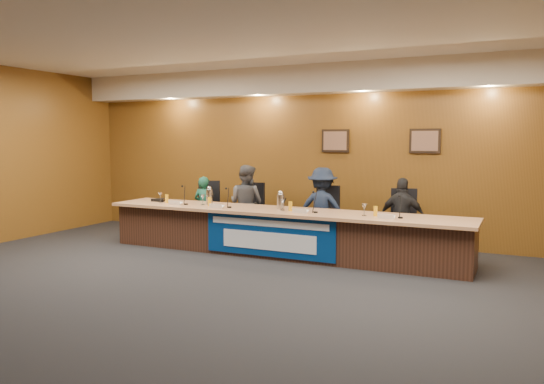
{
  "coord_description": "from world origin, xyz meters",
  "views": [
    {
      "loc": [
        3.55,
        -5.33,
        1.89
      ],
      "look_at": [
        -0.15,
        2.41,
        1.02
      ],
      "focal_mm": 35.0,
      "sensor_mm": 36.0,
      "label": 1
    }
  ],
  "objects_px": {
    "office_chair_d": "(403,226)",
    "speakerphone": "(160,200)",
    "panelist_d": "(402,218)",
    "office_chair_b": "(249,215)",
    "panelist_b": "(246,204)",
    "panelist_a": "(204,207)",
    "banner": "(269,236)",
    "carafe_left": "(209,197)",
    "panelist_c": "(322,209)",
    "carafe_mid": "(281,202)",
    "dais_body": "(280,234)",
    "office_chair_a": "(207,212)",
    "office_chair_c": "(324,221)"
  },
  "relations": [
    {
      "from": "panelist_a",
      "to": "carafe_left",
      "type": "bearing_deg",
      "value": 126.95
    },
    {
      "from": "panelist_a",
      "to": "panelist_c",
      "type": "distance_m",
      "value": 2.38
    },
    {
      "from": "office_chair_d",
      "to": "carafe_left",
      "type": "height_order",
      "value": "carafe_left"
    },
    {
      "from": "banner",
      "to": "panelist_d",
      "type": "xyz_separation_m",
      "value": [
        1.83,
        1.13,
        0.26
      ]
    },
    {
      "from": "panelist_c",
      "to": "carafe_left",
      "type": "distance_m",
      "value": 1.96
    },
    {
      "from": "dais_body",
      "to": "panelist_d",
      "type": "bearing_deg",
      "value": 21.38
    },
    {
      "from": "dais_body",
      "to": "office_chair_a",
      "type": "bearing_deg",
      "value": 156.85
    },
    {
      "from": "panelist_c",
      "to": "office_chair_c",
      "type": "relative_size",
      "value": 2.92
    },
    {
      "from": "office_chair_d",
      "to": "speakerphone",
      "type": "distance_m",
      "value": 4.34
    },
    {
      "from": "banner",
      "to": "office_chair_b",
      "type": "relative_size",
      "value": 4.58
    },
    {
      "from": "panelist_b",
      "to": "office_chair_a",
      "type": "relative_size",
      "value": 2.95
    },
    {
      "from": "office_chair_a",
      "to": "speakerphone",
      "type": "bearing_deg",
      "value": -145.24
    },
    {
      "from": "office_chair_d",
      "to": "office_chair_a",
      "type": "bearing_deg",
      "value": 167.48
    },
    {
      "from": "office_chair_b",
      "to": "speakerphone",
      "type": "bearing_deg",
      "value": -152.4
    },
    {
      "from": "panelist_b",
      "to": "speakerphone",
      "type": "relative_size",
      "value": 4.43
    },
    {
      "from": "office_chair_c",
      "to": "carafe_left",
      "type": "xyz_separation_m",
      "value": [
        -1.84,
        -0.77,
        0.4
      ]
    },
    {
      "from": "panelist_d",
      "to": "office_chair_c",
      "type": "height_order",
      "value": "panelist_d"
    },
    {
      "from": "panelist_b",
      "to": "office_chair_a",
      "type": "height_order",
      "value": "panelist_b"
    },
    {
      "from": "panelist_a",
      "to": "speakerphone",
      "type": "relative_size",
      "value": 3.68
    },
    {
      "from": "panelist_a",
      "to": "carafe_left",
      "type": "xyz_separation_m",
      "value": [
        0.54,
        -0.67,
        0.29
      ]
    },
    {
      "from": "banner",
      "to": "office_chair_a",
      "type": "xyz_separation_m",
      "value": [
        -1.91,
        1.23,
        0.1
      ]
    },
    {
      "from": "carafe_mid",
      "to": "office_chair_b",
      "type": "bearing_deg",
      "value": 141.62
    },
    {
      "from": "office_chair_b",
      "to": "carafe_mid",
      "type": "distance_m",
      "value": 1.35
    },
    {
      "from": "panelist_d",
      "to": "speakerphone",
      "type": "xyz_separation_m",
      "value": [
        -4.26,
        -0.68,
        0.14
      ]
    },
    {
      "from": "office_chair_b",
      "to": "panelist_b",
      "type": "bearing_deg",
      "value": -90.93
    },
    {
      "from": "panelist_b",
      "to": "panelist_d",
      "type": "relative_size",
      "value": 1.11
    },
    {
      "from": "dais_body",
      "to": "carafe_mid",
      "type": "relative_size",
      "value": 24.71
    },
    {
      "from": "office_chair_d",
      "to": "speakerphone",
      "type": "relative_size",
      "value": 1.5
    },
    {
      "from": "banner",
      "to": "panelist_b",
      "type": "xyz_separation_m",
      "value": [
        -1.0,
        1.13,
        0.33
      ]
    },
    {
      "from": "carafe_left",
      "to": "banner",
      "type": "bearing_deg",
      "value": -18.72
    },
    {
      "from": "dais_body",
      "to": "speakerphone",
      "type": "xyz_separation_m",
      "value": [
        -2.43,
        0.04,
        0.43
      ]
    },
    {
      "from": "office_chair_b",
      "to": "carafe_left",
      "type": "bearing_deg",
      "value": -116.47
    },
    {
      "from": "office_chair_d",
      "to": "carafe_left",
      "type": "bearing_deg",
      "value": -179.03
    },
    {
      "from": "panelist_a",
      "to": "office_chair_a",
      "type": "xyz_separation_m",
      "value": [
        0.0,
        0.1,
        -0.11
      ]
    },
    {
      "from": "banner",
      "to": "panelist_d",
      "type": "distance_m",
      "value": 2.16
    },
    {
      "from": "panelist_b",
      "to": "panelist_a",
      "type": "bearing_deg",
      "value": 7.44
    },
    {
      "from": "speakerphone",
      "to": "panelist_b",
      "type": "bearing_deg",
      "value": 25.34
    },
    {
      "from": "dais_body",
      "to": "panelist_a",
      "type": "height_order",
      "value": "panelist_a"
    },
    {
      "from": "banner",
      "to": "panelist_c",
      "type": "bearing_deg",
      "value": 67.5
    },
    {
      "from": "banner",
      "to": "carafe_left",
      "type": "relative_size",
      "value": 8.5
    },
    {
      "from": "office_chair_a",
      "to": "office_chair_b",
      "type": "bearing_deg",
      "value": -21.26
    },
    {
      "from": "panelist_d",
      "to": "carafe_mid",
      "type": "xyz_separation_m",
      "value": [
        -1.82,
        -0.7,
        0.24
      ]
    },
    {
      "from": "panelist_a",
      "to": "panelist_b",
      "type": "distance_m",
      "value": 0.91
    },
    {
      "from": "panelist_b",
      "to": "office_chair_b",
      "type": "bearing_deg",
      "value": -82.56
    },
    {
      "from": "panelist_c",
      "to": "carafe_mid",
      "type": "xyz_separation_m",
      "value": [
        -0.46,
        -0.7,
        0.17
      ]
    },
    {
      "from": "panelist_d",
      "to": "carafe_left",
      "type": "distance_m",
      "value": 3.27
    },
    {
      "from": "panelist_c",
      "to": "dais_body",
      "type": "bearing_deg",
      "value": 51.96
    },
    {
      "from": "office_chair_d",
      "to": "dais_body",
      "type": "bearing_deg",
      "value": -168.47
    },
    {
      "from": "dais_body",
      "to": "office_chair_c",
      "type": "height_order",
      "value": "dais_body"
    },
    {
      "from": "panelist_c",
      "to": "office_chair_a",
      "type": "xyz_separation_m",
      "value": [
        -2.37,
        0.1,
        -0.22
      ]
    }
  ]
}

